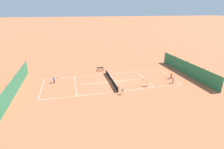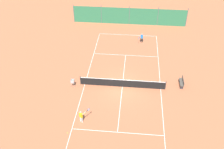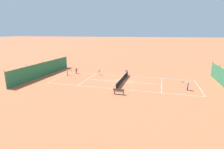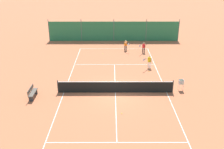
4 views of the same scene
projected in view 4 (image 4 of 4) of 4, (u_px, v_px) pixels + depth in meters
ground_plane at (115, 92)px, 20.89m from camera, size 600.00×600.00×0.00m
court_line_markings at (115, 92)px, 20.88m from camera, size 8.25×23.85×0.01m
tennis_net at (115, 87)px, 20.69m from camera, size 9.18×0.08×1.06m
windscreen_fence_near at (114, 31)px, 34.69m from camera, size 17.28×0.08×2.90m
player_near_service at (126, 45)px, 30.94m from camera, size 0.56×1.04×1.25m
player_near_baseline at (149, 61)px, 25.61m from camera, size 0.89×0.86×1.30m
player_far_service at (143, 47)px, 30.12m from camera, size 0.78×0.90×1.23m
tennis_ball_near_corner at (149, 71)px, 24.99m from camera, size 0.07×0.07×0.07m
tennis_ball_alley_right at (122, 113)px, 17.86m from camera, size 0.07×0.07×0.07m
tennis_ball_by_net_right at (156, 62)px, 27.28m from camera, size 0.07×0.07×0.07m
tennis_ball_mid_court at (103, 54)px, 29.99m from camera, size 0.07×0.07×0.07m
ball_hopper at (181, 83)px, 21.05m from camera, size 0.36×0.36×0.89m
courtside_bench at (32, 92)px, 19.91m from camera, size 0.36×1.50×0.84m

